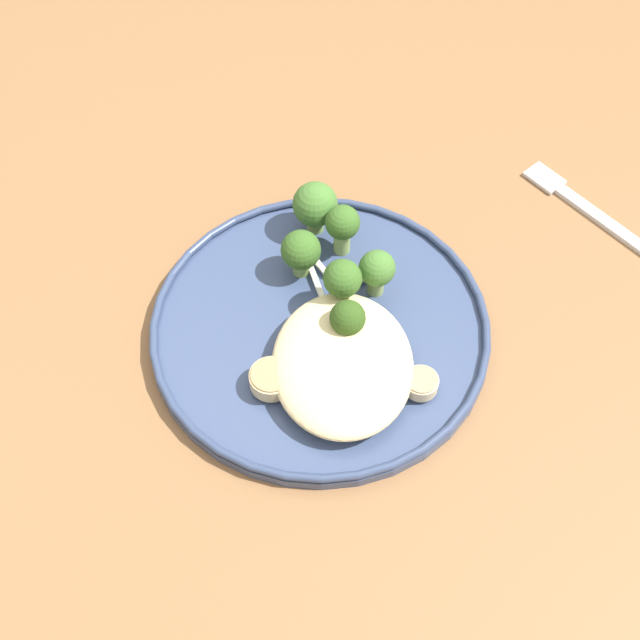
% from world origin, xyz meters
% --- Properties ---
extents(ground, '(6.00, 6.00, 0.00)m').
position_xyz_m(ground, '(0.00, 0.00, 0.00)').
color(ground, '#665B51').
extents(wooden_dining_table, '(1.40, 1.00, 0.74)m').
position_xyz_m(wooden_dining_table, '(0.00, 0.00, 0.66)').
color(wooden_dining_table, brown).
rests_on(wooden_dining_table, ground).
extents(dinner_plate, '(0.29, 0.29, 0.02)m').
position_xyz_m(dinner_plate, '(-0.02, 0.03, 0.75)').
color(dinner_plate, '#38476B').
rests_on(dinner_plate, wooden_dining_table).
extents(noodle_bed, '(0.14, 0.11, 0.03)m').
position_xyz_m(noodle_bed, '(0.03, 0.05, 0.76)').
color(noodle_bed, beige).
rests_on(noodle_bed, dinner_plate).
extents(seared_scallop_right_edge, '(0.02, 0.02, 0.01)m').
position_xyz_m(seared_scallop_right_edge, '(-0.01, 0.04, 0.76)').
color(seared_scallop_right_edge, beige).
rests_on(seared_scallop_right_edge, dinner_plate).
extents(seared_scallop_tilted_round, '(0.04, 0.04, 0.01)m').
position_xyz_m(seared_scallop_tilted_round, '(0.04, -0.01, 0.76)').
color(seared_scallop_tilted_round, '#E5C689').
rests_on(seared_scallop_tilted_round, dinner_plate).
extents(seared_scallop_front_small, '(0.02, 0.02, 0.01)m').
position_xyz_m(seared_scallop_front_small, '(0.03, 0.05, 0.76)').
color(seared_scallop_front_small, beige).
rests_on(seared_scallop_front_small, dinner_plate).
extents(seared_scallop_large_seared, '(0.03, 0.03, 0.01)m').
position_xyz_m(seared_scallop_large_seared, '(0.01, 0.07, 0.76)').
color(seared_scallop_large_seared, '#DBB77A').
rests_on(seared_scallop_large_seared, dinner_plate).
extents(seared_scallop_half_hidden, '(0.03, 0.03, 0.01)m').
position_xyz_m(seared_scallop_half_hidden, '(0.05, 0.11, 0.76)').
color(seared_scallop_half_hidden, beige).
rests_on(seared_scallop_half_hidden, dinner_plate).
extents(seared_scallop_on_noodles, '(0.03, 0.03, 0.01)m').
position_xyz_m(seared_scallop_on_noodles, '(0.03, 0.03, 0.76)').
color(seared_scallop_on_noodles, beige).
rests_on(seared_scallop_on_noodles, dinner_plate).
extents(seared_scallop_left_edge, '(0.03, 0.03, 0.02)m').
position_xyz_m(seared_scallop_left_edge, '(0.05, 0.04, 0.76)').
color(seared_scallop_left_edge, '#DBB77A').
rests_on(seared_scallop_left_edge, dinner_plate).
extents(broccoli_floret_beside_noodles, '(0.03, 0.03, 0.05)m').
position_xyz_m(broccoli_floret_beside_noodles, '(-0.10, 0.05, 0.78)').
color(broccoli_floret_beside_noodles, '#89A356').
rests_on(broccoli_floret_beside_noodles, dinner_plate).
extents(broccoli_floret_split_head, '(0.04, 0.04, 0.05)m').
position_xyz_m(broccoli_floret_split_head, '(-0.13, 0.03, 0.78)').
color(broccoli_floret_split_head, '#7A994C').
rests_on(broccoli_floret_split_head, dinner_plate).
extents(broccoli_floret_rear_charred, '(0.04, 0.04, 0.05)m').
position_xyz_m(broccoli_floret_rear_charred, '(-0.08, 0.01, 0.78)').
color(broccoli_floret_rear_charred, '#7A994C').
rests_on(broccoli_floret_rear_charred, dinner_plate).
extents(broccoli_floret_right_tilted, '(0.03, 0.03, 0.05)m').
position_xyz_m(broccoli_floret_right_tilted, '(-0.00, 0.05, 0.78)').
color(broccoli_floret_right_tilted, '#7A994C').
rests_on(broccoli_floret_right_tilted, dinner_plate).
extents(broccoli_floret_tall_stalk, '(0.03, 0.03, 0.06)m').
position_xyz_m(broccoli_floret_tall_stalk, '(-0.04, 0.05, 0.79)').
color(broccoli_floret_tall_stalk, '#89A356').
rests_on(broccoli_floret_tall_stalk, dinner_plate).
extents(broccoli_floret_front_edge, '(0.03, 0.03, 0.05)m').
position_xyz_m(broccoli_floret_front_edge, '(-0.05, 0.08, 0.78)').
color(broccoli_floret_front_edge, '#89A356').
rests_on(broccoli_floret_front_edge, dinner_plate).
extents(onion_sliver_curled_piece, '(0.05, 0.02, 0.00)m').
position_xyz_m(onion_sliver_curled_piece, '(-0.06, 0.03, 0.75)').
color(onion_sliver_curled_piece, silver).
rests_on(onion_sliver_curled_piece, dinner_plate).
extents(onion_sliver_pale_crescent, '(0.04, 0.03, 0.00)m').
position_xyz_m(onion_sliver_pale_crescent, '(-0.09, 0.02, 0.75)').
color(onion_sliver_pale_crescent, silver).
rests_on(onion_sliver_pale_crescent, dinner_plate).
extents(onion_sliver_long_sliver, '(0.03, 0.05, 0.00)m').
position_xyz_m(onion_sliver_long_sliver, '(-0.06, 0.07, 0.75)').
color(onion_sliver_long_sliver, silver).
rests_on(onion_sliver_long_sliver, dinner_plate).
extents(dinner_fork, '(0.15, 0.13, 0.00)m').
position_xyz_m(dinner_fork, '(-0.14, 0.30, 0.74)').
color(dinner_fork, silver).
rests_on(dinner_fork, wooden_dining_table).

